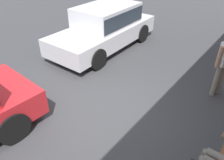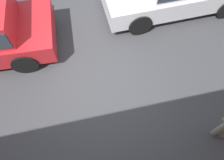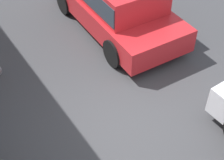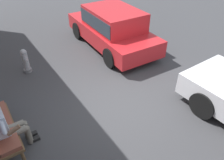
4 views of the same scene
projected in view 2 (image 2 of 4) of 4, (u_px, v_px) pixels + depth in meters
name	position (u px, v px, depth m)	size (l,w,h in m)	color
ground_plane	(100.00, 85.00, 5.65)	(60.00, 60.00, 0.00)	#38383A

